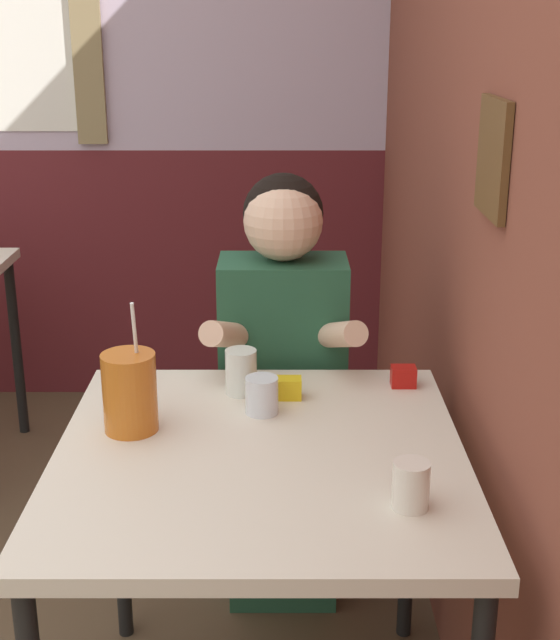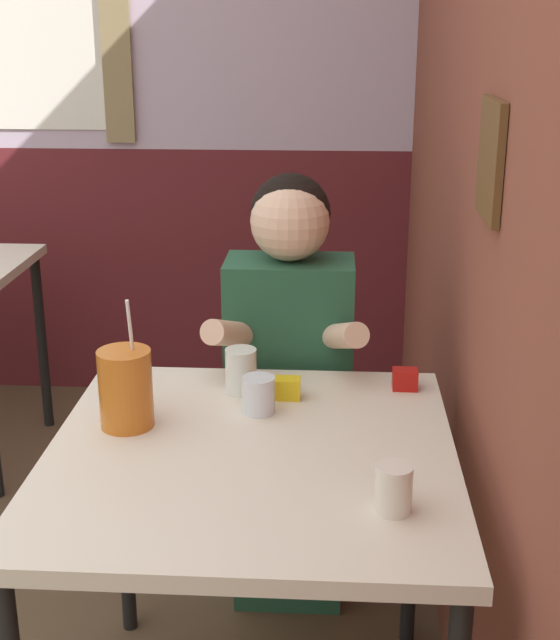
# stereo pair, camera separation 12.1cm
# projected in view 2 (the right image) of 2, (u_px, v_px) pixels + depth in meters

# --- Properties ---
(brick_wall_right) EXTENTS (0.08, 4.52, 2.70)m
(brick_wall_right) POSITION_uv_depth(u_px,v_px,m) (464.00, 124.00, 2.42)
(brick_wall_right) COLOR brown
(brick_wall_right) RESTS_ON ground_plane
(back_wall) EXTENTS (5.93, 0.09, 2.70)m
(back_wall) POSITION_uv_depth(u_px,v_px,m) (61.00, 86.00, 3.73)
(back_wall) COLOR silver
(back_wall) RESTS_ON ground_plane
(main_table) EXTENTS (0.85, 0.90, 0.77)m
(main_table) POSITION_uv_depth(u_px,v_px,m) (251.00, 482.00, 1.87)
(main_table) COLOR beige
(main_table) RESTS_ON ground_plane
(person_seated) EXTENTS (0.42, 0.41, 1.25)m
(person_seated) POSITION_uv_depth(u_px,v_px,m) (289.00, 388.00, 2.44)
(person_seated) COLOR #235138
(person_seated) RESTS_ON ground_plane
(cocktail_pitcher) EXTENTS (0.12, 0.12, 0.29)m
(cocktail_pitcher) POSITION_uv_depth(u_px,v_px,m) (126.00, 388.00, 1.93)
(cocktail_pitcher) COLOR #C6661E
(cocktail_pitcher) RESTS_ON main_table
(glass_near_pitcher) EXTENTS (0.07, 0.07, 0.09)m
(glass_near_pitcher) POSITION_uv_depth(u_px,v_px,m) (259.00, 395.00, 2.01)
(glass_near_pitcher) COLOR silver
(glass_near_pitcher) RESTS_ON main_table
(glass_center) EXTENTS (0.08, 0.08, 0.11)m
(glass_center) POSITION_uv_depth(u_px,v_px,m) (241.00, 371.00, 2.12)
(glass_center) COLOR silver
(glass_center) RESTS_ON main_table
(glass_far_side) EXTENTS (0.07, 0.07, 0.09)m
(glass_far_side) POSITION_uv_depth(u_px,v_px,m) (393.00, 489.00, 1.61)
(glass_far_side) COLOR silver
(glass_far_side) RESTS_ON main_table
(condiment_ketchup) EXTENTS (0.06, 0.04, 0.05)m
(condiment_ketchup) POSITION_uv_depth(u_px,v_px,m) (405.00, 379.00, 2.15)
(condiment_ketchup) COLOR #B7140F
(condiment_ketchup) RESTS_ON main_table
(condiment_mustard) EXTENTS (0.06, 0.04, 0.05)m
(condiment_mustard) POSITION_uv_depth(u_px,v_px,m) (288.00, 388.00, 2.09)
(condiment_mustard) COLOR yellow
(condiment_mustard) RESTS_ON main_table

